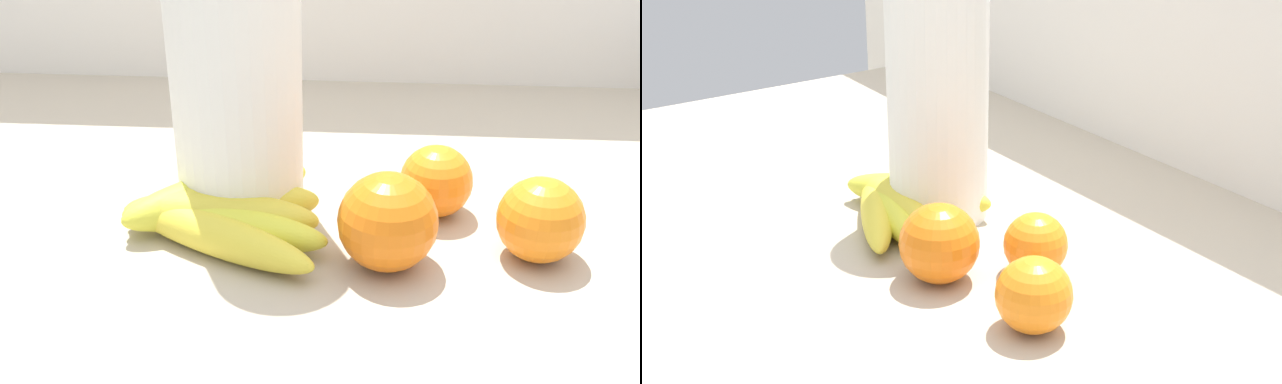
{
  "view_description": "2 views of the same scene",
  "coord_description": "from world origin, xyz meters",
  "views": [
    {
      "loc": [
        -0.13,
        -0.57,
        1.22
      ],
      "look_at": [
        -0.17,
        0.01,
        0.9
      ],
      "focal_mm": 43.49,
      "sensor_mm": 36.0,
      "label": 1
    },
    {
      "loc": [
        0.53,
        -0.45,
        1.3
      ],
      "look_at": [
        -0.11,
        -0.02,
        0.96
      ],
      "focal_mm": 48.85,
      "sensor_mm": 36.0,
      "label": 2
    }
  ],
  "objects": [
    {
      "name": "banana_bunch",
      "position": [
        -0.26,
        -0.0,
        0.88
      ],
      "size": [
        0.19,
        0.19,
        0.04
      ],
      "color": "gold",
      "rests_on": "counter"
    },
    {
      "name": "paper_towel_roll",
      "position": [
        -0.25,
        0.04,
        1.01
      ],
      "size": [
        0.11,
        0.11,
        0.31
      ],
      "color": "white",
      "rests_on": "counter"
    },
    {
      "name": "wall_back",
      "position": [
        0.0,
        0.4,
        0.65
      ],
      "size": [
        2.04,
        0.06,
        1.3
      ],
      "primitive_type": "cube",
      "color": "silver",
      "rests_on": "ground"
    },
    {
      "name": "orange_front",
      "position": [
        -0.12,
        -0.04,
        0.91
      ],
      "size": [
        0.08,
        0.08,
        0.08
      ],
      "primitive_type": "sphere",
      "color": "orange",
      "rests_on": "counter"
    },
    {
      "name": "orange_center",
      "position": [
        0.01,
        -0.02,
        0.9
      ],
      "size": [
        0.07,
        0.07,
        0.07
      ],
      "primitive_type": "sphere",
      "color": "orange",
      "rests_on": "counter"
    },
    {
      "name": "orange_far_right",
      "position": [
        -0.07,
        0.05,
        0.9
      ],
      "size": [
        0.07,
        0.07,
        0.07
      ],
      "primitive_type": "sphere",
      "color": "orange",
      "rests_on": "counter"
    }
  ]
}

